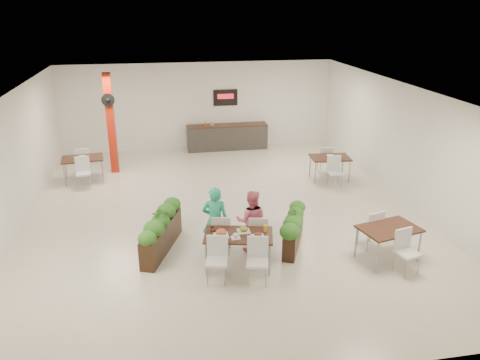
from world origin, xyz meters
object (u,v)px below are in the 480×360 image
object	(u,v)px
red_column	(111,123)
planter_right	(294,226)
service_counter	(227,136)
diner_man	(215,221)
planter_left	(161,229)
side_table_c	(389,233)
main_table	(238,239)
side_table_a	(83,161)
diner_woman	(251,221)
side_table_b	(330,161)

from	to	relation	value
red_column	planter_right	distance (m)	7.36
service_counter	diner_man	distance (m)	7.87
planter_left	side_table_c	bearing A→B (deg)	-14.73
service_counter	main_table	bearing A→B (deg)	-97.21
side_table_a	side_table_c	bearing A→B (deg)	-47.64
red_column	service_counter	size ratio (longest dim) A/B	1.07
service_counter	planter_left	xyz separation A→B (m)	(-2.61, -7.41, 0.03)
red_column	diner_woman	xyz separation A→B (m)	(3.35, -5.87, -0.93)
service_counter	side_table_a	xyz separation A→B (m)	(-4.88, -2.56, 0.14)
diner_man	main_table	bearing A→B (deg)	133.71
main_table	planter_right	bearing A→B (deg)	26.34
diner_woman	side_table_b	bearing A→B (deg)	-117.14
side_table_a	diner_woman	bearing A→B (deg)	-57.36
side_table_a	main_table	bearing A→B (deg)	-63.38
service_counter	side_table_a	bearing A→B (deg)	-152.34
planter_right	side_table_c	distance (m)	2.05
service_counter	side_table_b	distance (m)	4.64
red_column	side_table_c	world-z (taller)	red_column
red_column	service_counter	world-z (taller)	red_column
main_table	diner_woman	bearing A→B (deg)	57.82
side_table_a	side_table_b	world-z (taller)	same
diner_man	planter_left	world-z (taller)	diner_man
planter_right	side_table_a	world-z (taller)	side_table_a
diner_man	side_table_b	xyz separation A→B (m)	(4.08, 3.91, -0.15)
planter_left	side_table_b	xyz separation A→B (m)	(5.24, 3.59, 0.11)
planter_left	side_table_c	world-z (taller)	planter_left
service_counter	diner_man	xyz separation A→B (m)	(-1.45, -7.73, 0.29)
red_column	service_counter	bearing A→B (deg)	25.00
diner_man	side_table_c	xyz separation A→B (m)	(3.59, -0.93, -0.16)
service_counter	side_table_a	distance (m)	5.51
side_table_c	planter_left	bearing A→B (deg)	151.76
red_column	planter_left	size ratio (longest dim) A/B	1.68
planter_left	side_table_c	size ratio (longest dim) A/B	1.14
service_counter	side_table_b	size ratio (longest dim) A/B	1.82
service_counter	planter_right	world-z (taller)	service_counter
diner_woman	diner_man	bearing A→B (deg)	12.88
red_column	side_table_b	bearing A→B (deg)	-16.48
service_counter	side_table_c	bearing A→B (deg)	-76.13
red_column	planter_right	xyz separation A→B (m)	(4.34, -5.83, -1.16)
service_counter	planter_left	world-z (taller)	service_counter
diner_man	side_table_b	size ratio (longest dim) A/B	0.95
main_table	planter_right	world-z (taller)	main_table
planter_right	diner_woman	bearing A→B (deg)	-177.68
main_table	diner_man	xyz separation A→B (m)	(-0.39, 0.65, 0.15)
red_column	main_table	size ratio (longest dim) A/B	1.73
planter_left	side_table_c	distance (m)	4.92
main_table	planter_right	size ratio (longest dim) A/B	1.13
planter_left	side_table_a	bearing A→B (deg)	115.02
main_table	side_table_a	world-z (taller)	same
planter_left	side_table_b	world-z (taller)	planter_left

